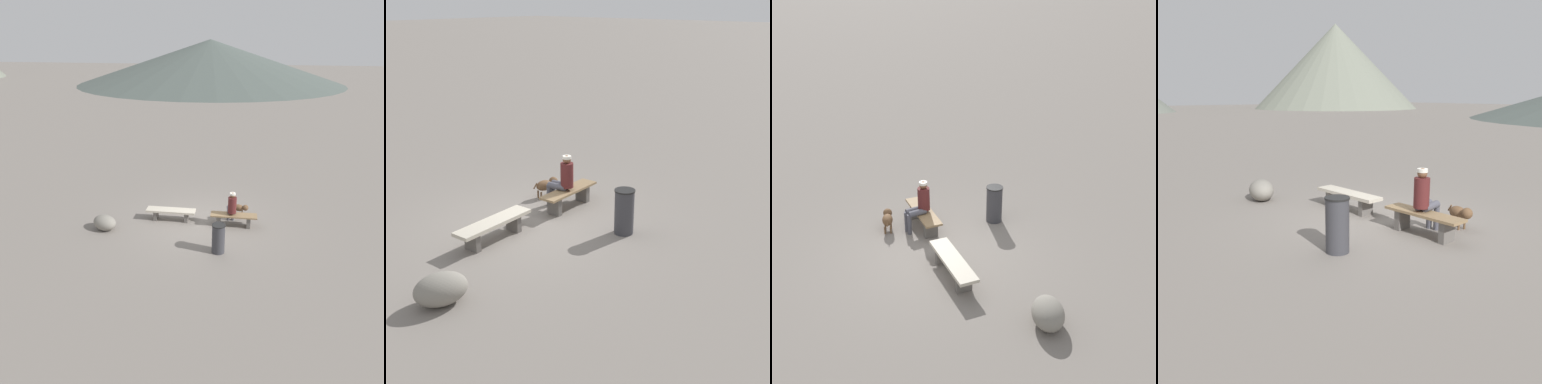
% 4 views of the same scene
% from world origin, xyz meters
% --- Properties ---
extents(ground, '(210.00, 210.00, 0.06)m').
position_xyz_m(ground, '(0.00, 0.00, -0.03)').
color(ground, gray).
extents(bench_left, '(1.84, 0.54, 0.44)m').
position_xyz_m(bench_left, '(-1.17, -0.02, 0.32)').
color(bench_left, '#605B56').
rests_on(bench_left, ground).
extents(bench_right, '(1.67, 0.53, 0.46)m').
position_xyz_m(bench_right, '(1.14, -0.01, 0.32)').
color(bench_right, '#605B56').
rests_on(bench_right, ground).
extents(seated_person, '(0.39, 0.67, 1.30)m').
position_xyz_m(seated_person, '(1.05, 0.09, 0.73)').
color(seated_person, '#511E1E').
rests_on(seated_person, ground).
extents(dog, '(0.69, 0.35, 0.48)m').
position_xyz_m(dog, '(1.31, 0.88, 0.32)').
color(dog, brown).
rests_on(dog, ground).
extents(trash_bin, '(0.43, 0.43, 0.97)m').
position_xyz_m(trash_bin, '(0.84, -1.83, 0.49)').
color(trash_bin, '#38383D').
rests_on(trash_bin, ground).
extents(boulder, '(1.03, 0.85, 0.54)m').
position_xyz_m(boulder, '(-3.28, -1.19, 0.27)').
color(boulder, gray).
rests_on(boulder, ground).
extents(distant_peak_1, '(42.77, 42.77, 6.70)m').
position_xyz_m(distant_peak_1, '(-7.58, 49.12, 3.35)').
color(distant_peak_1, '#4C5651').
rests_on(distant_peak_1, ground).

